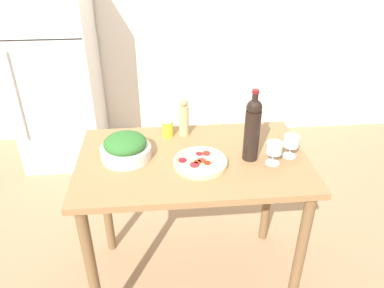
{
  "coord_description": "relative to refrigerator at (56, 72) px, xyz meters",
  "views": [
    {
      "loc": [
        -0.15,
        -1.61,
        1.92
      ],
      "look_at": [
        0.0,
        0.04,
        0.95
      ],
      "focal_mm": 35.0,
      "sensor_mm": 36.0,
      "label": 1
    }
  ],
  "objects": [
    {
      "name": "ground_plane",
      "position": [
        1.03,
        -1.55,
        -0.83
      ],
      "size": [
        14.0,
        14.0,
        0.0
      ],
      "primitive_type": "plane",
      "color": "#9E7A56"
    },
    {
      "name": "wall_back",
      "position": [
        1.03,
        0.38,
        0.47
      ],
      "size": [
        6.4,
        0.08,
        2.6
      ],
      "color": "silver",
      "rests_on": "ground_plane"
    },
    {
      "name": "refrigerator",
      "position": [
        0.0,
        0.0,
        0.0
      ],
      "size": [
        0.67,
        0.68,
        1.66
      ],
      "color": "white",
      "rests_on": "ground_plane"
    },
    {
      "name": "prep_counter",
      "position": [
        1.03,
        -1.55,
        -0.08
      ],
      "size": [
        1.17,
        0.71,
        0.89
      ],
      "color": "olive",
      "rests_on": "ground_plane"
    },
    {
      "name": "wine_bottle",
      "position": [
        1.32,
        -1.58,
        0.23
      ],
      "size": [
        0.08,
        0.08,
        0.37
      ],
      "color": "black",
      "rests_on": "prep_counter"
    },
    {
      "name": "wine_glass_near",
      "position": [
        1.43,
        -1.64,
        0.14
      ],
      "size": [
        0.08,
        0.08,
        0.12
      ],
      "color": "silver",
      "rests_on": "prep_counter"
    },
    {
      "name": "wine_glass_far",
      "position": [
        1.53,
        -1.59,
        0.14
      ],
      "size": [
        0.08,
        0.08,
        0.12
      ],
      "color": "silver",
      "rests_on": "prep_counter"
    },
    {
      "name": "pepper_mill",
      "position": [
        1.01,
        -1.31,
        0.17
      ],
      "size": [
        0.05,
        0.05,
        0.22
      ],
      "color": "tan",
      "rests_on": "prep_counter"
    },
    {
      "name": "salad_bowl",
      "position": [
        0.7,
        -1.52,
        0.12
      ],
      "size": [
        0.25,
        0.25,
        0.13
      ],
      "color": "silver",
      "rests_on": "prep_counter"
    },
    {
      "name": "homemade_pizza",
      "position": [
        1.06,
        -1.62,
        0.07
      ],
      "size": [
        0.27,
        0.27,
        0.03
      ],
      "color": "#DBC189",
      "rests_on": "prep_counter"
    },
    {
      "name": "salt_canister",
      "position": [
        0.91,
        -1.31,
        0.11
      ],
      "size": [
        0.06,
        0.06,
        0.1
      ],
      "color": "yellow",
      "rests_on": "prep_counter"
    }
  ]
}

